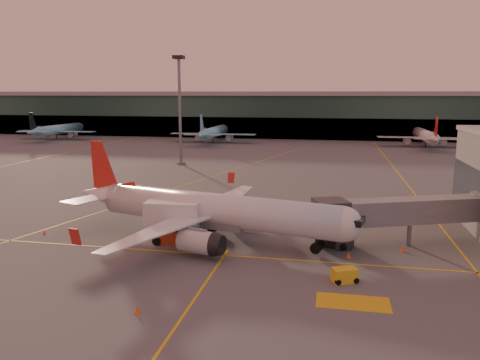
% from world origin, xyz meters
% --- Properties ---
extents(ground, '(600.00, 600.00, 0.00)m').
position_xyz_m(ground, '(0.00, 0.00, 0.00)').
color(ground, '#4C4F54').
rests_on(ground, ground).
extents(taxi_markings, '(100.12, 173.00, 0.01)m').
position_xyz_m(taxi_markings, '(-7.32, 44.49, 0.01)').
color(taxi_markings, gold).
rests_on(taxi_markings, ground).
extents(terminal, '(400.00, 20.00, 17.60)m').
position_xyz_m(terminal, '(0.00, 141.79, 8.76)').
color(terminal, '#19382D').
rests_on(terminal, ground).
extents(mast_west_near, '(2.40, 2.40, 25.60)m').
position_xyz_m(mast_west_near, '(-20.00, 66.00, 14.86)').
color(mast_west_near, slate).
rests_on(mast_west_near, ground).
extents(distant_aircraft_row, '(290.00, 34.00, 13.00)m').
position_xyz_m(distant_aircraft_row, '(-21.00, 118.00, 0.00)').
color(distant_aircraft_row, '#82C7DA').
rests_on(distant_aircraft_row, ground).
extents(main_airplane, '(36.02, 32.78, 10.99)m').
position_xyz_m(main_airplane, '(1.84, 9.90, 3.57)').
color(main_airplane, silver).
rests_on(main_airplane, ground).
extents(jet_bridge, '(22.49, 11.17, 5.57)m').
position_xyz_m(jet_bridge, '(25.91, 12.87, 3.79)').
color(jet_bridge, slate).
rests_on(jet_bridge, ground).
extents(catering_truck, '(6.36, 3.13, 4.81)m').
position_xyz_m(catering_truck, '(-1.70, 8.16, 2.74)').
color(catering_truck, '#A13117').
rests_on(catering_truck, ground).
extents(gpu_cart, '(2.57, 2.11, 1.30)m').
position_xyz_m(gpu_cart, '(17.39, 0.21, 0.64)').
color(gpu_cart, gold).
rests_on(gpu_cart, ground).
extents(pushback_tug, '(4.18, 2.90, 1.95)m').
position_xyz_m(pushback_tug, '(16.58, 10.36, 0.79)').
color(pushback_tug, black).
rests_on(pushback_tug, ground).
extents(cone_nose, '(0.46, 0.46, 0.58)m').
position_xyz_m(cone_nose, '(23.83, 10.01, 0.28)').
color(cone_nose, '#FF550D').
rests_on(cone_nose, ground).
extents(cone_tail, '(0.38, 0.38, 0.49)m').
position_xyz_m(cone_tail, '(-18.59, 8.42, 0.24)').
color(cone_tail, '#FF550D').
rests_on(cone_tail, ground).
extents(cone_wing_right, '(0.49, 0.49, 0.63)m').
position_xyz_m(cone_wing_right, '(1.32, -9.23, 0.30)').
color(cone_wing_right, '#FF550D').
rests_on(cone_wing_right, ground).
extents(cone_wing_left, '(0.50, 0.50, 0.64)m').
position_xyz_m(cone_wing_left, '(0.98, 26.90, 0.31)').
color(cone_wing_left, '#FF550D').
rests_on(cone_wing_left, ground).
extents(cone_fwd, '(0.49, 0.49, 0.62)m').
position_xyz_m(cone_fwd, '(17.94, 6.94, 0.30)').
color(cone_fwd, '#FF550D').
rests_on(cone_fwd, ground).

